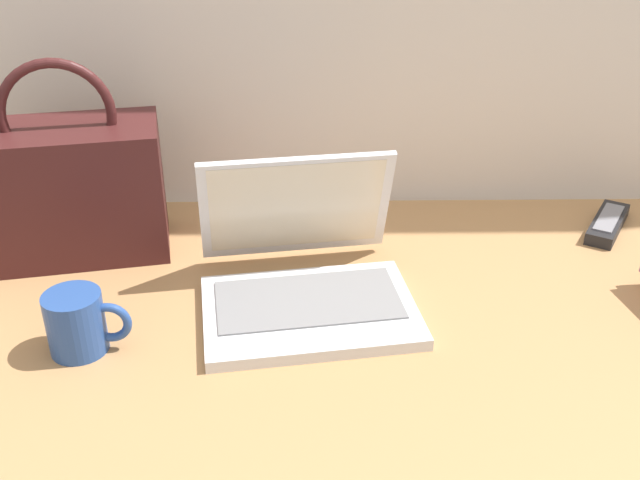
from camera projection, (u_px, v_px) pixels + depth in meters
name	position (u px, v px, depth m)	size (l,w,h in m)	color
desk	(330.00, 319.00, 1.11)	(1.60, 0.76, 0.03)	#A87A4C
laptop	(305.00, 273.00, 1.11)	(0.34, 0.33, 0.21)	silver
coffee_mug	(78.00, 322.00, 1.00)	(0.12, 0.08, 0.09)	#26478C
remote_control_near	(608.00, 223.00, 1.33)	(0.12, 0.16, 0.02)	black
handbag	(70.00, 188.00, 1.21)	(0.32, 0.21, 0.33)	#3F1919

